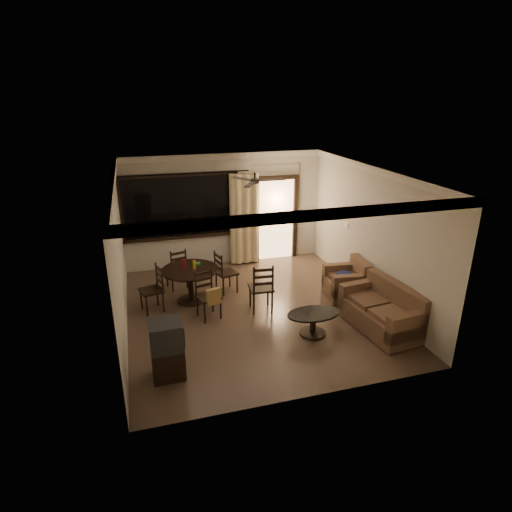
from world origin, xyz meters
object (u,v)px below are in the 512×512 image
object	(u,v)px
dining_chair_south	(209,304)
dining_chair_north	(177,276)
dining_chair_west	(153,298)
coffee_table	(313,320)
sofa	(384,312)
armchair	(348,282)
side_chair	(261,296)
dining_table	(190,276)
dining_chair_east	(226,280)
tv_cabinet	(167,350)

from	to	relation	value
dining_chair_south	dining_chair_north	size ratio (longest dim) A/B	1.00
dining_chair_west	dining_chair_south	distance (m)	1.20
dining_chair_north	dining_chair_south	bearing A→B (deg)	90.00
dining_chair_west	coffee_table	world-z (taller)	dining_chair_west
sofa	coffee_table	bearing A→B (deg)	165.90
armchair	side_chair	bearing A→B (deg)	-170.90
dining_table	dining_chair_west	bearing A→B (deg)	-164.21
dining_chair_east	dining_chair_south	distance (m)	1.20
tv_cabinet	side_chair	bearing A→B (deg)	38.03
dining_chair_west	dining_chair_south	size ratio (longest dim) A/B	1.00
dining_table	dining_chair_south	size ratio (longest dim) A/B	1.23
armchair	dining_chair_east	bearing A→B (deg)	165.49
dining_chair_west	dining_table	bearing A→B (deg)	90.08
dining_chair_north	side_chair	size ratio (longest dim) A/B	0.91
sofa	dining_chair_south	bearing A→B (deg)	150.08
dining_chair_south	coffee_table	xyz separation A→B (m)	(1.71, -1.13, -0.02)
dining_table	armchair	bearing A→B (deg)	-12.75
dining_table	dining_chair_west	xyz separation A→B (m)	(-0.81, -0.23, -0.29)
dining_chair_east	tv_cabinet	world-z (taller)	dining_chair_east
sofa	armchair	world-z (taller)	sofa
dining_chair_south	sofa	xyz separation A→B (m)	(3.05, -1.30, 0.04)
dining_chair_north	side_chair	world-z (taller)	side_chair
dining_chair_south	dining_chair_east	bearing A→B (deg)	45.70
dining_chair_west	armchair	world-z (taller)	dining_chair_west
dining_table	coffee_table	size ratio (longest dim) A/B	1.19
tv_cabinet	armchair	world-z (taller)	tv_cabinet
tv_cabinet	coffee_table	xyz separation A→B (m)	(2.65, 0.53, -0.19)
sofa	coffee_table	world-z (taller)	sofa
dining_table	dining_chair_south	world-z (taller)	dining_table
armchair	coffee_table	distance (m)	1.80
tv_cabinet	dining_chair_west	bearing A→B (deg)	90.80
tv_cabinet	armchair	bearing A→B (deg)	21.96
dining_chair_west	dining_chair_south	bearing A→B (deg)	44.30
dining_chair_north	side_chair	bearing A→B (deg)	118.18
tv_cabinet	sofa	world-z (taller)	tv_cabinet
dining_table	armchair	world-z (taller)	dining_table
tv_cabinet	dining_chair_east	bearing A→B (deg)	59.15
dining_chair_south	side_chair	bearing A→B (deg)	-15.24
dining_chair_west	sofa	distance (m)	4.51
side_chair	coffee_table	bearing A→B (deg)	124.13
dining_chair_north	armchair	bearing A→B (deg)	141.07
dining_chair_north	dining_chair_west	bearing A→B (deg)	43.24
dining_chair_south	dining_table	bearing A→B (deg)	89.89
dining_chair_east	dining_chair_south	xyz separation A→B (m)	(-0.57, -1.05, 0.02)
dining_chair_east	dining_chair_south	bearing A→B (deg)	135.70
dining_chair_south	sofa	bearing A→B (deg)	-38.78
sofa	side_chair	world-z (taller)	side_chair
dining_table	armchair	distance (m)	3.36
dining_chair_south	tv_cabinet	world-z (taller)	dining_chair_south
armchair	coffee_table	bearing A→B (deg)	-130.70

